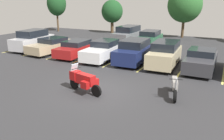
{
  "coord_description": "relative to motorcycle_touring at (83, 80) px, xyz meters",
  "views": [
    {
      "loc": [
        6.05,
        -10.09,
        4.7
      ],
      "look_at": [
        0.67,
        0.64,
        1.05
      ],
      "focal_mm": 37.35,
      "sensor_mm": 36.0,
      "label": 1
    }
  ],
  "objects": [
    {
      "name": "car_charcoal",
      "position": [
        5.0,
        6.89,
        0.04
      ],
      "size": [
        1.84,
        4.42,
        1.48
      ],
      "color": "#38383D",
      "rests_on": "ground"
    },
    {
      "name": "car_navy",
      "position": [
        0.13,
        6.79,
        0.2
      ],
      "size": [
        2.0,
        4.37,
        1.77
      ],
      "color": "navy",
      "rests_on": "ground"
    },
    {
      "name": "car_far_green",
      "position": [
        -0.95,
        13.97,
        0.09
      ],
      "size": [
        1.87,
        4.68,
        1.56
      ],
      "color": "#235638",
      "rests_on": "ground"
    },
    {
      "name": "car_tan",
      "position": [
        -7.79,
        6.75,
        0.0
      ],
      "size": [
        2.28,
        4.97,
        1.37
      ],
      "color": "tan",
      "rests_on": "ground"
    },
    {
      "name": "tree_left",
      "position": [
        1.13,
        21.17,
        3.34
      ],
      "size": [
        4.19,
        4.19,
        6.17
      ],
      "color": "#4C3823",
      "rests_on": "ground"
    },
    {
      "name": "car_white",
      "position": [
        -2.44,
        6.66,
        0.08
      ],
      "size": [
        2.01,
        4.9,
        1.54
      ],
      "color": "white",
      "rests_on": "ground"
    },
    {
      "name": "motorcycle_second",
      "position": [
        4.38,
        1.56,
        -0.14
      ],
      "size": [
        0.78,
        2.07,
        1.26
      ],
      "color": "black",
      "rests_on": "ground"
    },
    {
      "name": "car_far_grey",
      "position": [
        -3.57,
        14.27,
        0.27
      ],
      "size": [
        2.0,
        4.48,
        1.89
      ],
      "color": "slate",
      "rests_on": "ground"
    },
    {
      "name": "car_silver",
      "position": [
        -10.38,
        6.96,
        0.25
      ],
      "size": [
        2.11,
        4.66,
        1.9
      ],
      "color": "#B7B7BC",
      "rests_on": "ground"
    },
    {
      "name": "parking_stripes",
      "position": [
        -1.37,
        6.88,
        -0.67
      ],
      "size": [
        21.12,
        4.76,
        0.01
      ],
      "color": "#EAE066",
      "rests_on": "ground"
    },
    {
      "name": "tree_far_right",
      "position": [
        -8.85,
        21.0,
        2.35
      ],
      "size": [
        3.04,
        3.04,
        4.65
      ],
      "color": "#4C3823",
      "rests_on": "ground"
    },
    {
      "name": "car_champagne",
      "position": [
        2.51,
        6.82,
        0.22
      ],
      "size": [
        1.95,
        4.43,
        1.81
      ],
      "color": "#C1B289",
      "rests_on": "ground"
    },
    {
      "name": "tree_far_left",
      "position": [
        -16.94,
        18.77,
        3.42
      ],
      "size": [
        2.81,
        2.81,
        5.91
      ],
      "color": "#4C3823",
      "rests_on": "ground"
    },
    {
      "name": "car_red",
      "position": [
        -5.08,
        6.64,
        -0.0
      ],
      "size": [
        2.04,
        4.57,
        1.35
      ],
      "color": "maroon",
      "rests_on": "ground"
    },
    {
      "name": "ground",
      "position": [
        0.41,
        0.54,
        -0.73
      ],
      "size": [
        44.0,
        44.0,
        0.1
      ],
      "primitive_type": "cube",
      "color": "#2D2D30"
    },
    {
      "name": "motorcycle_touring",
      "position": [
        0.0,
        0.0,
        0.0
      ],
      "size": [
        2.24,
        1.04,
        1.44
      ],
      "color": "black",
      "rests_on": "ground"
    }
  ]
}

